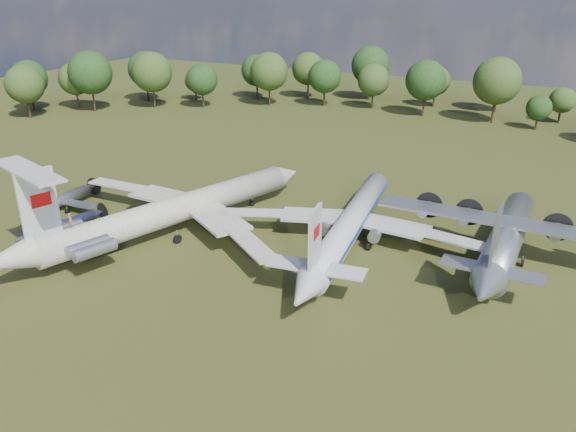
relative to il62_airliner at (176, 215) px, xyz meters
The scene contains 7 objects.
ground 6.79m from the il62_airliner, 19.66° to the left, with size 300.00×300.00×0.00m, color #223612.
il62_airliner is the anchor object (origin of this frame).
tu104_jet 23.61m from the il62_airliner, 18.88° to the left, with size 34.55×46.07×4.61m, color silver, non-canonical shape.
an12_transport 42.63m from the il62_airliner, 16.70° to the left, with size 32.38×36.19×4.76m, color #A0A2A8, non-canonical shape.
small_prop_west 15.28m from the il62_airliner, 149.07° to the right, with size 10.60×14.45×2.12m, color black, non-canonical shape.
small_prop_northwest 20.40m from the il62_airliner, behind, with size 12.08×16.47×2.42m, color #A3A5AB, non-canonical shape.
person_on_il62 14.81m from the il62_airliner, 106.71° to the right, with size 0.68×0.44×1.85m, color #8F6348.
Camera 1 is at (40.28, -57.16, 31.37)m, focal length 35.00 mm.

